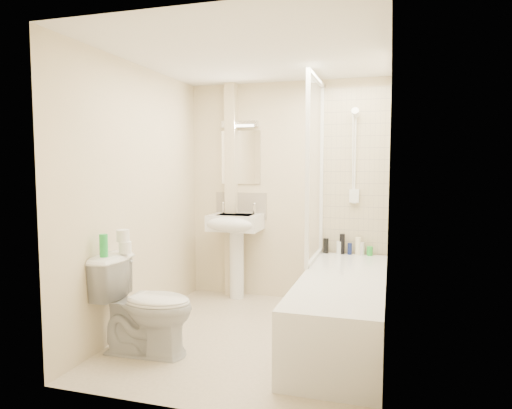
% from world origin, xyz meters
% --- Properties ---
extents(floor, '(2.50, 2.50, 0.00)m').
position_xyz_m(floor, '(0.00, 0.00, 0.00)').
color(floor, beige).
rests_on(floor, ground).
extents(wall_back, '(2.20, 0.02, 2.40)m').
position_xyz_m(wall_back, '(0.00, 1.25, 1.20)').
color(wall_back, beige).
rests_on(wall_back, ground).
extents(wall_left, '(0.02, 2.50, 2.40)m').
position_xyz_m(wall_left, '(-1.10, 0.00, 1.20)').
color(wall_left, beige).
rests_on(wall_left, ground).
extents(wall_right, '(0.02, 2.50, 2.40)m').
position_xyz_m(wall_right, '(1.10, 0.00, 1.20)').
color(wall_right, beige).
rests_on(wall_right, ground).
extents(ceiling, '(2.20, 2.50, 0.02)m').
position_xyz_m(ceiling, '(0.00, 0.00, 2.40)').
color(ceiling, white).
rests_on(ceiling, wall_back).
extents(tile_back, '(0.70, 0.01, 1.75)m').
position_xyz_m(tile_back, '(0.75, 1.24, 1.42)').
color(tile_back, beige).
rests_on(tile_back, wall_back).
extents(tile_right, '(0.01, 2.10, 1.75)m').
position_xyz_m(tile_right, '(1.09, 0.15, 1.42)').
color(tile_right, beige).
rests_on(tile_right, wall_right).
extents(pipe_boxing, '(0.12, 0.12, 2.40)m').
position_xyz_m(pipe_boxing, '(-0.62, 1.19, 1.20)').
color(pipe_boxing, beige).
rests_on(pipe_boxing, ground).
extents(splashback, '(0.60, 0.02, 0.30)m').
position_xyz_m(splashback, '(-0.52, 1.24, 1.03)').
color(splashback, beige).
rests_on(splashback, wall_back).
extents(mirror, '(0.46, 0.01, 0.60)m').
position_xyz_m(mirror, '(-0.52, 1.24, 1.58)').
color(mirror, white).
rests_on(mirror, wall_back).
extents(strip_light, '(0.42, 0.07, 0.07)m').
position_xyz_m(strip_light, '(-0.52, 1.22, 1.95)').
color(strip_light, silver).
rests_on(strip_light, wall_back).
extents(bathtub, '(0.70, 2.10, 0.55)m').
position_xyz_m(bathtub, '(0.75, 0.15, 0.29)').
color(bathtub, white).
rests_on(bathtub, ground).
extents(shower_screen, '(0.04, 0.92, 1.80)m').
position_xyz_m(shower_screen, '(0.40, 0.80, 1.45)').
color(shower_screen, white).
rests_on(shower_screen, bathtub).
extents(shower_fixture, '(0.10, 0.16, 0.99)m').
position_xyz_m(shower_fixture, '(0.75, 1.19, 1.55)').
color(shower_fixture, white).
rests_on(shower_fixture, wall_back).
extents(pedestal_sink, '(0.56, 0.50, 1.08)m').
position_xyz_m(pedestal_sink, '(-0.52, 1.01, 0.76)').
color(pedestal_sink, white).
rests_on(pedestal_sink, ground).
extents(bottle_black_a, '(0.06, 0.06, 0.16)m').
position_xyz_m(bottle_black_a, '(0.47, 1.16, 0.63)').
color(bottle_black_a, black).
rests_on(bottle_black_a, bathtub).
extents(bottle_white_a, '(0.06, 0.06, 0.13)m').
position_xyz_m(bottle_white_a, '(0.61, 1.16, 0.62)').
color(bottle_white_a, silver).
rests_on(bottle_white_a, bathtub).
extents(bottle_black_b, '(0.05, 0.05, 0.22)m').
position_xyz_m(bottle_black_b, '(0.64, 1.16, 0.66)').
color(bottle_black_b, black).
rests_on(bottle_black_b, bathtub).
extents(bottle_blue, '(0.05, 0.05, 0.12)m').
position_xyz_m(bottle_blue, '(0.72, 1.16, 0.61)').
color(bottle_blue, navy).
rests_on(bottle_blue, bathtub).
extents(bottle_cream, '(0.06, 0.06, 0.19)m').
position_xyz_m(bottle_cream, '(0.80, 1.16, 0.64)').
color(bottle_cream, '#F9F0C1').
rests_on(bottle_cream, bathtub).
extents(bottle_white_b, '(0.06, 0.06, 0.13)m').
position_xyz_m(bottle_white_b, '(0.84, 1.16, 0.62)').
color(bottle_white_b, silver).
rests_on(bottle_white_b, bathtub).
extents(bottle_green, '(0.06, 0.06, 0.10)m').
position_xyz_m(bottle_green, '(0.92, 1.16, 0.60)').
color(bottle_green, green).
rests_on(bottle_green, bathtub).
extents(toilet, '(0.50, 0.80, 0.78)m').
position_xyz_m(toilet, '(-0.72, -0.56, 0.39)').
color(toilet, white).
rests_on(toilet, ground).
extents(toilet_roll_lower, '(0.10, 0.10, 0.09)m').
position_xyz_m(toilet_roll_lower, '(-0.93, -0.50, 0.83)').
color(toilet_roll_lower, white).
rests_on(toilet_roll_lower, toilet).
extents(toilet_roll_upper, '(0.10, 0.10, 0.10)m').
position_xyz_m(toilet_roll_upper, '(-0.95, -0.50, 0.93)').
color(toilet_roll_upper, white).
rests_on(toilet_roll_upper, toilet_roll_lower).
extents(green_bottle, '(0.06, 0.06, 0.18)m').
position_xyz_m(green_bottle, '(-1.01, -0.68, 0.87)').
color(green_bottle, green).
rests_on(green_bottle, toilet).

